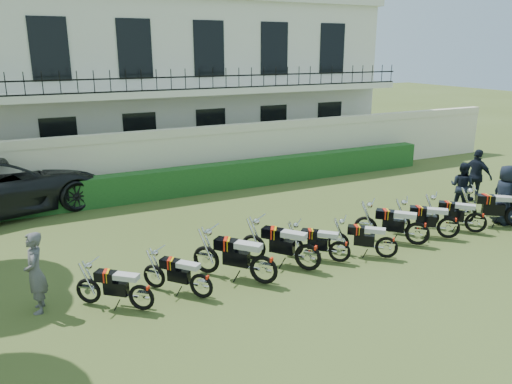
{
  "coord_description": "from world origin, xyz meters",
  "views": [
    {
      "loc": [
        -6.18,
        -9.53,
        5.15
      ],
      "look_at": [
        -0.09,
        2.6,
        1.21
      ],
      "focal_mm": 35.0,
      "sensor_mm": 36.0,
      "label": 1
    }
  ],
  "objects_px": {
    "motorcycle_7": "(449,223)",
    "officer_4": "(462,186)",
    "motorcycle_2": "(264,263)",
    "inspector": "(35,273)",
    "officer_2": "(512,196)",
    "officer_5": "(476,176)",
    "motorcycle_5": "(387,242)",
    "officer_3": "(505,195)",
    "motorcycle_8": "(476,218)",
    "motorcycle_1": "(201,280)",
    "motorcycle_4": "(340,246)",
    "motorcycle_3": "(308,251)",
    "motorcycle_0": "(141,291)",
    "motorcycle_6": "(418,228)"
  },
  "relations": [
    {
      "from": "motorcycle_8",
      "to": "officer_4",
      "type": "relative_size",
      "value": 0.92
    },
    {
      "from": "motorcycle_1",
      "to": "motorcycle_6",
      "type": "xyz_separation_m",
      "value": [
        6.24,
        0.18,
        0.07
      ]
    },
    {
      "from": "motorcycle_7",
      "to": "motorcycle_2",
      "type": "bearing_deg",
      "value": 134.57
    },
    {
      "from": "motorcycle_8",
      "to": "motorcycle_0",
      "type": "bearing_deg",
      "value": 138.94
    },
    {
      "from": "motorcycle_0",
      "to": "officer_4",
      "type": "height_order",
      "value": "officer_4"
    },
    {
      "from": "inspector",
      "to": "motorcycle_6",
      "type": "bearing_deg",
      "value": 90.9
    },
    {
      "from": "motorcycle_1",
      "to": "motorcycle_2",
      "type": "relative_size",
      "value": 0.82
    },
    {
      "from": "motorcycle_4",
      "to": "motorcycle_7",
      "type": "distance_m",
      "value": 3.66
    },
    {
      "from": "motorcycle_3",
      "to": "inspector",
      "type": "relative_size",
      "value": 1.02
    },
    {
      "from": "motorcycle_8",
      "to": "officer_2",
      "type": "xyz_separation_m",
      "value": [
        1.76,
        0.26,
        0.35
      ]
    },
    {
      "from": "motorcycle_2",
      "to": "officer_4",
      "type": "height_order",
      "value": "officer_4"
    },
    {
      "from": "motorcycle_0",
      "to": "motorcycle_5",
      "type": "bearing_deg",
      "value": -51.09
    },
    {
      "from": "motorcycle_3",
      "to": "motorcycle_6",
      "type": "xyz_separation_m",
      "value": [
        3.49,
        0.04,
        -0.02
      ]
    },
    {
      "from": "motorcycle_5",
      "to": "motorcycle_8",
      "type": "relative_size",
      "value": 0.94
    },
    {
      "from": "motorcycle_1",
      "to": "officer_5",
      "type": "relative_size",
      "value": 0.74
    },
    {
      "from": "motorcycle_0",
      "to": "motorcycle_4",
      "type": "relative_size",
      "value": 1.06
    },
    {
      "from": "motorcycle_1",
      "to": "officer_4",
      "type": "height_order",
      "value": "officer_4"
    },
    {
      "from": "motorcycle_3",
      "to": "officer_3",
      "type": "xyz_separation_m",
      "value": [
        7.11,
        0.24,
        0.38
      ]
    },
    {
      "from": "motorcycle_3",
      "to": "motorcycle_5",
      "type": "distance_m",
      "value": 2.19
    },
    {
      "from": "officer_2",
      "to": "motorcycle_4",
      "type": "bearing_deg",
      "value": 95.98
    },
    {
      "from": "motorcycle_1",
      "to": "officer_3",
      "type": "relative_size",
      "value": 0.76
    },
    {
      "from": "motorcycle_8",
      "to": "inspector",
      "type": "xyz_separation_m",
      "value": [
        -11.53,
        0.89,
        0.37
      ]
    },
    {
      "from": "motorcycle_7",
      "to": "officer_4",
      "type": "height_order",
      "value": "officer_4"
    },
    {
      "from": "officer_4",
      "to": "officer_5",
      "type": "bearing_deg",
      "value": -88.03
    },
    {
      "from": "motorcycle_3",
      "to": "inspector",
      "type": "xyz_separation_m",
      "value": [
        -5.87,
        0.88,
        0.31
      ]
    },
    {
      "from": "motorcycle_2",
      "to": "motorcycle_8",
      "type": "relative_size",
      "value": 1.14
    },
    {
      "from": "motorcycle_1",
      "to": "motorcycle_7",
      "type": "relative_size",
      "value": 0.93
    },
    {
      "from": "motorcycle_5",
      "to": "inspector",
      "type": "xyz_separation_m",
      "value": [
        -8.04,
        1.14,
        0.39
      ]
    },
    {
      "from": "officer_5",
      "to": "motorcycle_3",
      "type": "bearing_deg",
      "value": 92.44
    },
    {
      "from": "motorcycle_7",
      "to": "motorcycle_8",
      "type": "distance_m",
      "value": 1.04
    },
    {
      "from": "motorcycle_3",
      "to": "officer_2",
      "type": "relative_size",
      "value": 1.04
    },
    {
      "from": "motorcycle_2",
      "to": "motorcycle_3",
      "type": "xyz_separation_m",
      "value": [
        1.27,
        0.15,
        -0.01
      ]
    },
    {
      "from": "motorcycle_1",
      "to": "motorcycle_3",
      "type": "distance_m",
      "value": 2.75
    },
    {
      "from": "motorcycle_3",
      "to": "inspector",
      "type": "distance_m",
      "value": 5.94
    },
    {
      "from": "officer_3",
      "to": "motorcycle_3",
      "type": "bearing_deg",
      "value": 99.46
    },
    {
      "from": "inspector",
      "to": "officer_2",
      "type": "height_order",
      "value": "inspector"
    },
    {
      "from": "motorcycle_2",
      "to": "officer_3",
      "type": "xyz_separation_m",
      "value": [
        8.38,
        0.39,
        0.37
      ]
    },
    {
      "from": "motorcycle_2",
      "to": "motorcycle_4",
      "type": "bearing_deg",
      "value": -35.06
    },
    {
      "from": "officer_3",
      "to": "inspector",
      "type": "bearing_deg",
      "value": 94.73
    },
    {
      "from": "inspector",
      "to": "officer_2",
      "type": "bearing_deg",
      "value": 93.31
    },
    {
      "from": "motorcycle_5",
      "to": "motorcycle_8",
      "type": "distance_m",
      "value": 3.5
    },
    {
      "from": "motorcycle_3",
      "to": "motorcycle_5",
      "type": "xyz_separation_m",
      "value": [
        2.18,
        -0.26,
        -0.08
      ]
    },
    {
      "from": "motorcycle_2",
      "to": "motorcycle_7",
      "type": "relative_size",
      "value": 1.14
    },
    {
      "from": "motorcycle_1",
      "to": "motorcycle_4",
      "type": "xyz_separation_m",
      "value": [
        3.71,
        0.2,
        0.0
      ]
    },
    {
      "from": "motorcycle_5",
      "to": "officer_3",
      "type": "height_order",
      "value": "officer_3"
    },
    {
      "from": "motorcycle_7",
      "to": "officer_4",
      "type": "bearing_deg",
      "value": -11.16
    },
    {
      "from": "motorcycle_8",
      "to": "inspector",
      "type": "bearing_deg",
      "value": 134.11
    },
    {
      "from": "inspector",
      "to": "officer_4",
      "type": "bearing_deg",
      "value": 99.96
    },
    {
      "from": "motorcycle_6",
      "to": "motorcycle_8",
      "type": "height_order",
      "value": "motorcycle_6"
    },
    {
      "from": "motorcycle_7",
      "to": "officer_3",
      "type": "height_order",
      "value": "officer_3"
    }
  ]
}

